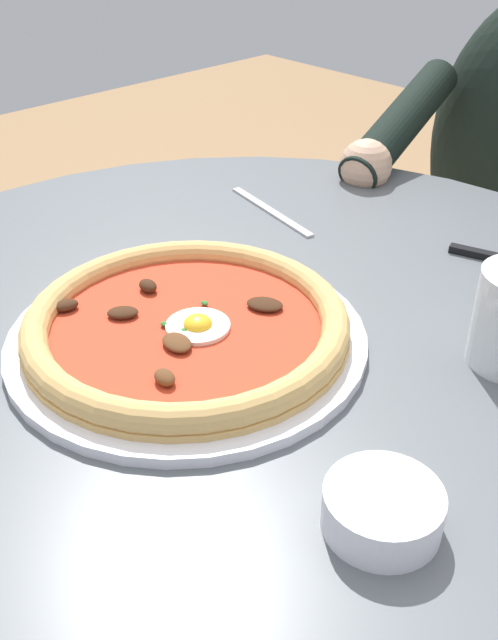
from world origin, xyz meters
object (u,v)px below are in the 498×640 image
object	(u,v)px
dining_table	(250,482)
pizza_on_plate	(187,328)
fork_utensil	(271,211)
ramekin_capers	(382,508)

from	to	relation	value
dining_table	pizza_on_plate	distance (m)	0.20
dining_table	fork_utensil	size ratio (longest dim) A/B	5.71
ramekin_capers	fork_utensil	world-z (taller)	ramekin_capers
pizza_on_plate	fork_utensil	distance (m)	0.29
pizza_on_plate	fork_utensil	xyz separation A→B (m)	(0.15, -0.25, -0.01)
dining_table	pizza_on_plate	world-z (taller)	pizza_on_plate
dining_table	ramekin_capers	xyz separation A→B (m)	(-0.22, 0.09, 0.20)
fork_utensil	dining_table	bearing A→B (deg)	131.05
ramekin_capers	pizza_on_plate	bearing A→B (deg)	-9.70
ramekin_capers	dining_table	bearing A→B (deg)	-22.19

